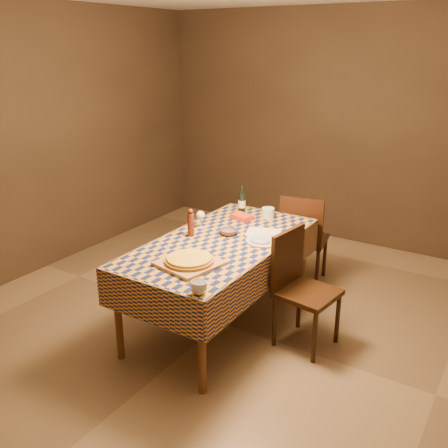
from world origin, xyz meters
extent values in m
plane|color=brown|center=(0.00, 0.00, 0.00)|extent=(5.00, 5.00, 0.00)
cube|color=#34271D|center=(0.00, 2.50, 1.35)|extent=(4.50, 0.10, 2.70)
cube|color=#34271D|center=(-2.25, 0.00, 1.35)|extent=(0.10, 5.00, 2.70)
cylinder|color=brown|center=(-0.38, -0.83, 0.38)|extent=(0.06, 0.06, 0.75)
cylinder|color=brown|center=(0.38, -0.83, 0.38)|extent=(0.06, 0.06, 0.75)
cylinder|color=brown|center=(-0.38, 0.83, 0.38)|extent=(0.06, 0.06, 0.75)
cylinder|color=brown|center=(0.38, 0.83, 0.38)|extent=(0.06, 0.06, 0.75)
cube|color=brown|center=(0.00, 0.00, 0.74)|extent=(0.90, 1.80, 0.03)
cube|color=brown|center=(0.00, 0.00, 0.76)|extent=(0.92, 1.82, 0.02)
cube|color=brown|center=(0.00, -0.92, 0.62)|extent=(0.94, 0.01, 0.30)
cube|color=brown|center=(0.00, 0.92, 0.62)|extent=(0.94, 0.01, 0.30)
cube|color=brown|center=(-0.47, 0.00, 0.62)|extent=(0.01, 1.84, 0.30)
cube|color=brown|center=(0.47, 0.00, 0.62)|extent=(0.01, 1.84, 0.30)
cube|color=#A2794C|center=(0.06, -0.52, 0.78)|extent=(0.47, 0.47, 0.02)
cylinder|color=#8D5C17|center=(0.06, -0.52, 0.80)|extent=(0.42, 0.42, 0.02)
cylinder|color=gold|center=(0.06, -0.52, 0.82)|extent=(0.38, 0.38, 0.02)
cylinder|color=#4F1C12|center=(-0.27, -0.04, 0.87)|extent=(0.07, 0.07, 0.19)
sphere|color=#4F1C12|center=(-0.27, -0.04, 0.99)|extent=(0.04, 0.04, 0.04)
imported|color=#644954|center=(-0.02, 0.15, 0.79)|extent=(0.15, 0.15, 0.05)
cylinder|color=silver|center=(-0.31, 0.17, 0.77)|extent=(0.07, 0.07, 0.00)
cylinder|color=silver|center=(-0.31, 0.17, 0.81)|extent=(0.01, 0.01, 0.07)
sphere|color=silver|center=(-0.31, 0.17, 0.89)|extent=(0.08, 0.08, 0.08)
ellipsoid|color=#3A060C|center=(-0.31, 0.17, 0.88)|extent=(0.05, 0.05, 0.03)
cylinder|color=black|center=(-0.21, 0.70, 0.87)|extent=(0.09, 0.09, 0.19)
cylinder|color=black|center=(-0.21, 0.70, 1.00)|extent=(0.03, 0.03, 0.08)
cylinder|color=beige|center=(-0.21, 0.70, 0.87)|extent=(0.09, 0.09, 0.07)
cylinder|color=silver|center=(0.06, 0.71, 0.82)|extent=(0.15, 0.15, 0.10)
cube|color=red|center=(-0.12, 0.55, 0.79)|extent=(0.21, 0.17, 0.05)
cylinder|color=silver|center=(0.31, 0.16, 0.78)|extent=(0.29, 0.29, 0.02)
imported|color=silver|center=(0.37, -0.85, 0.81)|extent=(0.14, 0.14, 0.09)
cube|color=silver|center=(0.20, 0.36, 0.77)|extent=(0.34, 0.30, 0.00)
ellipsoid|color=#939CBC|center=(0.30, 0.12, 0.79)|extent=(0.19, 0.16, 0.05)
cube|color=black|center=(0.25, 1.16, 0.45)|extent=(0.49, 0.49, 0.04)
cube|color=black|center=(0.28, 0.96, 0.70)|extent=(0.42, 0.11, 0.46)
cylinder|color=black|center=(0.39, 1.37, 0.21)|extent=(0.04, 0.04, 0.43)
cylinder|color=black|center=(0.04, 1.31, 0.21)|extent=(0.04, 0.04, 0.43)
cylinder|color=black|center=(0.46, 1.02, 0.21)|extent=(0.04, 0.04, 0.43)
cylinder|color=black|center=(0.10, 0.95, 0.21)|extent=(0.04, 0.04, 0.43)
cube|color=black|center=(0.74, 0.10, 0.45)|extent=(0.47, 0.47, 0.04)
cube|color=black|center=(0.54, 0.13, 0.70)|extent=(0.09, 0.42, 0.46)
cylinder|color=black|center=(0.89, -0.10, 0.21)|extent=(0.04, 0.04, 0.43)
cylinder|color=black|center=(0.94, 0.26, 0.21)|extent=(0.04, 0.04, 0.43)
cylinder|color=black|center=(0.53, -0.05, 0.21)|extent=(0.04, 0.04, 0.43)
cylinder|color=black|center=(0.58, 0.31, 0.21)|extent=(0.04, 0.04, 0.43)
camera|label=1|loc=(2.03, -3.17, 2.27)|focal=40.00mm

